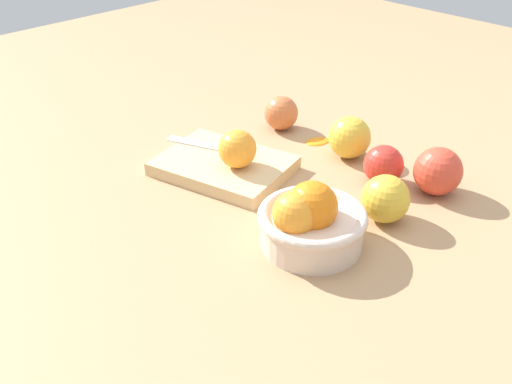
{
  "coord_description": "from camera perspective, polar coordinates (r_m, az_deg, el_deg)",
  "views": [
    {
      "loc": [
        -0.58,
        0.65,
        0.53
      ],
      "look_at": [
        -0.01,
        0.09,
        0.04
      ],
      "focal_mm": 41.86,
      "sensor_mm": 36.0,
      "label": 1
    }
  ],
  "objects": [
    {
      "name": "apple_front_right",
      "position": [
        1.22,
        2.42,
        7.55
      ],
      "size": [
        0.07,
        0.07,
        0.07
      ],
      "primitive_type": "sphere",
      "color": "#CC6638",
      "rests_on": "ground_plane"
    },
    {
      "name": "apple_front_left_3",
      "position": [
        0.95,
        12.27,
        -0.64
      ],
      "size": [
        0.08,
        0.08,
        0.08
      ],
      "primitive_type": "sphere",
      "color": "gold",
      "rests_on": "ground_plane"
    },
    {
      "name": "orange_on_board",
      "position": [
        1.03,
        -1.8,
        4.14
      ],
      "size": [
        0.07,
        0.07,
        0.07
      ],
      "primitive_type": "sphere",
      "color": "orange",
      "rests_on": "cutting_board"
    },
    {
      "name": "bowl",
      "position": [
        0.87,
        5.17,
        -2.79
      ],
      "size": [
        0.16,
        0.16,
        0.11
      ],
      "color": "beige",
      "rests_on": "ground_plane"
    },
    {
      "name": "apple_front_left_2",
      "position": [
        1.04,
        16.99,
        1.91
      ],
      "size": [
        0.08,
        0.08,
        0.08
      ],
      "primitive_type": "sphere",
      "color": "#D6422D",
      "rests_on": "ground_plane"
    },
    {
      "name": "citrus_peel",
      "position": [
        1.19,
        5.92,
        4.97
      ],
      "size": [
        0.05,
        0.06,
        0.01
      ],
      "primitive_type": "ellipsoid",
      "rotation": [
        0.0,
        0.0,
        1.28
      ],
      "color": "orange",
      "rests_on": "ground_plane"
    },
    {
      "name": "ground_plane",
      "position": [
        1.03,
        2.93,
        0.25
      ],
      "size": [
        2.4,
        2.4,
        0.0
      ],
      "primitive_type": "plane",
      "color": "tan"
    },
    {
      "name": "apple_front_left",
      "position": [
        1.05,
        12.09,
        2.55
      ],
      "size": [
        0.07,
        0.07,
        0.07
      ],
      "primitive_type": "sphere",
      "color": "red",
      "rests_on": "ground_plane"
    },
    {
      "name": "cutting_board",
      "position": [
        1.07,
        -3.1,
        2.52
      ],
      "size": [
        0.26,
        0.22,
        0.02
      ],
      "primitive_type": "cube",
      "rotation": [
        0.0,
        0.0,
        0.25
      ],
      "color": "#DBB77F",
      "rests_on": "ground_plane"
    },
    {
      "name": "apple_front_center",
      "position": [
        1.12,
        8.99,
        5.15
      ],
      "size": [
        0.08,
        0.08,
        0.08
      ],
      "primitive_type": "sphere",
      "color": "gold",
      "rests_on": "ground_plane"
    },
    {
      "name": "knife",
      "position": [
        1.11,
        -3.86,
        4.43
      ],
      "size": [
        0.15,
        0.08,
        0.01
      ],
      "color": "silver",
      "rests_on": "cutting_board"
    }
  ]
}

